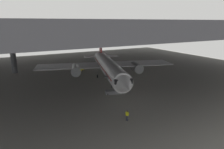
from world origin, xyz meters
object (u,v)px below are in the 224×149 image
boarding_stairs (114,90)px  airplane_main (108,66)px  crew_worker_near_nose (127,115)px  crew_worker_by_stairs (112,84)px  baggage_tug (81,69)px

boarding_stairs → airplane_main: bearing=69.6°
boarding_stairs → crew_worker_near_nose: boarding_stairs is taller
boarding_stairs → crew_worker_by_stairs: 3.98m
boarding_stairs → baggage_tug: (0.99, 23.28, -0.22)m
airplane_main → baggage_tug: (-2.81, 13.04, -3.07)m
airplane_main → baggage_tug: airplane_main is taller
boarding_stairs → crew_worker_by_stairs: (1.34, 3.74, 0.25)m
airplane_main → crew_worker_near_nose: size_ratio=22.75×
airplane_main → boarding_stairs: size_ratio=8.03×
baggage_tug → airplane_main: bearing=-77.9°
airplane_main → crew_worker_near_nose: 23.65m
baggage_tug → boarding_stairs: bearing=-92.4°
airplane_main → boarding_stairs: bearing=-110.4°
boarding_stairs → baggage_tug: 23.30m
crew_worker_near_nose → crew_worker_by_stairs: (5.62, 15.58, 0.03)m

